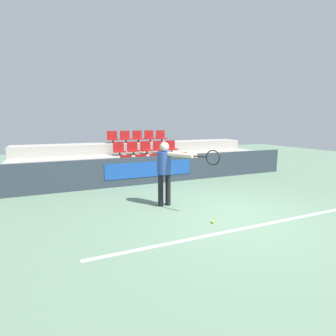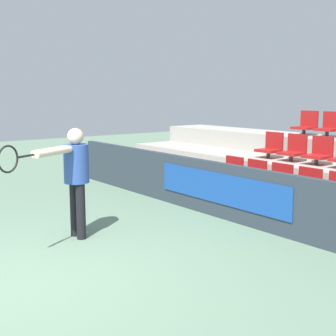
% 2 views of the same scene
% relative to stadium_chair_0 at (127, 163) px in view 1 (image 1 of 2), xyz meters
% --- Properties ---
extents(ground_plane, '(30.00, 30.00, 0.00)m').
position_rel_stadium_chair_0_xyz_m(ground_plane, '(1.09, -4.41, -0.61)').
color(ground_plane, slate).
extents(court_baseline, '(6.29, 0.08, 0.01)m').
position_rel_stadium_chair_0_xyz_m(court_baseline, '(1.09, -5.01, -0.60)').
color(court_baseline, white).
rests_on(court_baseline, ground).
extents(barrier_wall, '(10.10, 0.14, 0.91)m').
position_rel_stadium_chair_0_xyz_m(barrier_wall, '(1.08, -0.74, -0.15)').
color(barrier_wall, '#2D3842').
rests_on(barrier_wall, ground).
extents(bleacher_tier_front, '(9.70, 1.08, 0.39)m').
position_rel_stadium_chair_0_xyz_m(bleacher_tier_front, '(1.09, -0.12, -0.41)').
color(bleacher_tier_front, '#ADA89E').
rests_on(bleacher_tier_front, ground).
extents(bleacher_tier_middle, '(9.70, 1.08, 0.78)m').
position_rel_stadium_chair_0_xyz_m(bleacher_tier_middle, '(1.09, 0.96, -0.22)').
color(bleacher_tier_middle, '#ADA89E').
rests_on(bleacher_tier_middle, ground).
extents(bleacher_tier_back, '(9.70, 1.08, 1.17)m').
position_rel_stadium_chair_0_xyz_m(bleacher_tier_back, '(1.09, 2.04, -0.02)').
color(bleacher_tier_back, '#ADA89E').
rests_on(bleacher_tier_back, ground).
extents(stadium_chair_0, '(0.42, 0.36, 0.50)m').
position_rel_stadium_chair_0_xyz_m(stadium_chair_0, '(0.00, 0.00, 0.00)').
color(stadium_chair_0, '#333333').
rests_on(stadium_chair_0, bleacher_tier_front).
extents(stadium_chair_1, '(0.42, 0.36, 0.50)m').
position_rel_stadium_chair_0_xyz_m(stadium_chair_1, '(0.54, 0.00, 0.00)').
color(stadium_chair_1, '#333333').
rests_on(stadium_chair_1, bleacher_tier_front).
extents(stadium_chair_2, '(0.42, 0.36, 0.50)m').
position_rel_stadium_chair_0_xyz_m(stadium_chair_2, '(1.09, 0.00, 0.00)').
color(stadium_chair_2, '#333333').
rests_on(stadium_chair_2, bleacher_tier_front).
extents(stadium_chair_3, '(0.42, 0.36, 0.50)m').
position_rel_stadium_chair_0_xyz_m(stadium_chair_3, '(1.63, 0.00, 0.00)').
color(stadium_chair_3, '#333333').
rests_on(stadium_chair_3, bleacher_tier_front).
extents(stadium_chair_4, '(0.42, 0.36, 0.50)m').
position_rel_stadium_chair_0_xyz_m(stadium_chair_4, '(2.18, 0.00, 0.00)').
color(stadium_chair_4, '#333333').
rests_on(stadium_chair_4, bleacher_tier_front).
extents(stadium_chair_5, '(0.42, 0.36, 0.50)m').
position_rel_stadium_chair_0_xyz_m(stadium_chair_5, '(0.00, 1.08, 0.39)').
color(stadium_chair_5, '#333333').
rests_on(stadium_chair_5, bleacher_tier_middle).
extents(stadium_chair_6, '(0.42, 0.36, 0.50)m').
position_rel_stadium_chair_0_xyz_m(stadium_chair_6, '(0.54, 1.08, 0.39)').
color(stadium_chair_6, '#333333').
rests_on(stadium_chair_6, bleacher_tier_middle).
extents(stadium_chair_7, '(0.42, 0.36, 0.50)m').
position_rel_stadium_chair_0_xyz_m(stadium_chair_7, '(1.09, 1.08, 0.39)').
color(stadium_chair_7, '#333333').
rests_on(stadium_chair_7, bleacher_tier_middle).
extents(stadium_chair_8, '(0.42, 0.36, 0.50)m').
position_rel_stadium_chair_0_xyz_m(stadium_chair_8, '(1.63, 1.08, 0.39)').
color(stadium_chair_8, '#333333').
rests_on(stadium_chair_8, bleacher_tier_middle).
extents(stadium_chair_9, '(0.42, 0.36, 0.50)m').
position_rel_stadium_chair_0_xyz_m(stadium_chair_9, '(2.18, 1.08, 0.39)').
color(stadium_chair_9, '#333333').
rests_on(stadium_chair_9, bleacher_tier_middle).
extents(stadium_chair_10, '(0.42, 0.36, 0.50)m').
position_rel_stadium_chair_0_xyz_m(stadium_chair_10, '(0.00, 2.16, 0.78)').
color(stadium_chair_10, '#333333').
rests_on(stadium_chair_10, bleacher_tier_back).
extents(stadium_chair_11, '(0.42, 0.36, 0.50)m').
position_rel_stadium_chair_0_xyz_m(stadium_chair_11, '(0.54, 2.16, 0.78)').
color(stadium_chair_11, '#333333').
rests_on(stadium_chair_11, bleacher_tier_back).
extents(stadium_chair_12, '(0.42, 0.36, 0.50)m').
position_rel_stadium_chair_0_xyz_m(stadium_chair_12, '(1.09, 2.16, 0.78)').
color(stadium_chair_12, '#333333').
rests_on(stadium_chair_12, bleacher_tier_back).
extents(stadium_chair_13, '(0.42, 0.36, 0.50)m').
position_rel_stadium_chair_0_xyz_m(stadium_chair_13, '(1.63, 2.16, 0.78)').
color(stadium_chair_13, '#333333').
rests_on(stadium_chair_13, bleacher_tier_back).
extents(stadium_chair_14, '(0.42, 0.36, 0.50)m').
position_rel_stadium_chair_0_xyz_m(stadium_chair_14, '(2.18, 2.16, 0.78)').
color(stadium_chair_14, '#333333').
rests_on(stadium_chair_14, bleacher_tier_back).
extents(tennis_player, '(0.86, 1.46, 1.55)m').
position_rel_stadium_chair_0_xyz_m(tennis_player, '(0.12, -3.16, 0.36)').
color(tennis_player, black).
rests_on(tennis_player, ground).
extents(tennis_ball, '(0.07, 0.07, 0.07)m').
position_rel_stadium_chair_0_xyz_m(tennis_ball, '(0.53, -4.54, -0.57)').
color(tennis_ball, '#CCDB33').
rests_on(tennis_ball, ground).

